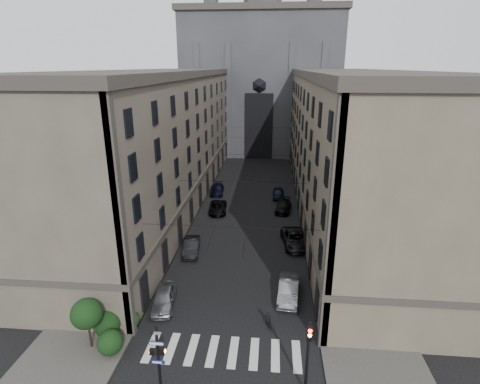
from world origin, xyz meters
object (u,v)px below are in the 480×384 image
(car_right_near, at_px, (288,290))
(pedestrian, at_px, (268,318))
(car_left_near, at_px, (164,298))
(car_left_midnear, at_px, (191,247))
(gothic_tower, at_px, (261,73))
(car_right_far, at_px, (278,193))
(traffic_light_right, at_px, (308,350))
(pedestrian_signal_left, at_px, (158,358))
(car_right_midnear, at_px, (295,239))
(car_left_far, at_px, (217,189))
(car_left_midfar, at_px, (218,208))
(car_right_midfar, at_px, (283,206))

(car_right_near, height_order, pedestrian, car_right_near)
(car_left_near, xyz_separation_m, car_right_near, (10.55, 2.18, 0.03))
(car_left_near, bearing_deg, car_left_midnear, 80.15)
(gothic_tower, height_order, car_right_far, gothic_tower)
(traffic_light_right, height_order, car_right_far, traffic_light_right)
(gothic_tower, distance_m, pedestrian_signal_left, 75.15)
(car_left_near, xyz_separation_m, car_right_midnear, (11.64, 12.42, 0.04))
(gothic_tower, relative_size, car_right_far, 13.50)
(traffic_light_right, bearing_deg, pedestrian, 111.59)
(car_right_far, distance_m, pedestrian, 30.40)
(traffic_light_right, bearing_deg, car_left_far, 106.43)
(car_right_far, height_order, pedestrian, pedestrian)
(car_right_near, xyz_separation_m, pedestrian, (-1.68, -4.05, -0.02))
(car_right_near, bearing_deg, gothic_tower, 99.51)
(pedestrian_signal_left, xyz_separation_m, car_left_midfar, (-0.70, 30.12, -1.63))
(car_right_near, bearing_deg, pedestrian_signal_left, -123.41)
(pedestrian_signal_left, distance_m, car_left_midfar, 30.18)
(gothic_tower, height_order, car_left_midfar, gothic_tower)
(car_left_midnear, bearing_deg, car_right_near, -43.19)
(car_right_midfar, relative_size, pedestrian, 3.10)
(car_right_near, distance_m, pedestrian, 4.39)
(pedestrian_signal_left, distance_m, car_right_midfar, 32.53)
(car_left_near, bearing_deg, traffic_light_right, -43.11)
(gothic_tower, bearing_deg, car_left_midfar, -95.56)
(gothic_tower, height_order, traffic_light_right, gothic_tower)
(gothic_tower, bearing_deg, car_right_near, -85.57)
(traffic_light_right, relative_size, car_right_far, 1.21)
(car_left_far, bearing_deg, car_left_midfar, -84.94)
(car_right_midnear, relative_size, car_right_midfar, 1.20)
(gothic_tower, bearing_deg, pedestrian, -87.27)
(pedestrian_signal_left, height_order, car_right_midnear, pedestrian_signal_left)
(pedestrian_signal_left, relative_size, car_right_midnear, 0.69)
(car_right_midfar, bearing_deg, car_left_near, -107.06)
(car_left_midfar, xyz_separation_m, car_right_far, (8.42, 6.76, 0.04))
(pedestrian_signal_left, relative_size, car_left_midfar, 0.80)
(car_left_midfar, bearing_deg, car_right_far, 33.48)
(gothic_tower, xyz_separation_m, pedestrian_signal_left, (-3.51, -73.46, -15.48))
(car_left_midnear, xyz_separation_m, car_right_midnear, (11.31, 2.81, 0.05))
(gothic_tower, xyz_separation_m, car_left_far, (-5.50, -35.41, -17.08))
(gothic_tower, height_order, car_right_midnear, gothic_tower)
(car_left_near, height_order, car_right_midnear, car_right_midnear)
(car_left_near, relative_size, car_right_far, 1.06)
(pedestrian_signal_left, bearing_deg, car_right_near, 51.51)
(car_left_midfar, xyz_separation_m, car_right_midfar, (9.07, 1.26, 0.01))
(car_right_far, bearing_deg, car_left_midfar, -140.85)
(car_right_midnear, distance_m, car_right_far, 16.19)
(car_left_far, relative_size, car_right_midfar, 1.02)
(car_right_near, bearing_deg, car_right_far, 96.55)
(pedestrian_signal_left, height_order, car_right_near, pedestrian_signal_left)
(car_left_midfar, height_order, car_right_midfar, car_right_midfar)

